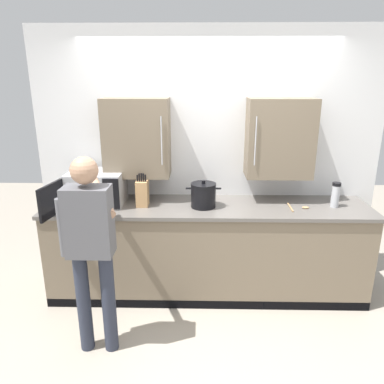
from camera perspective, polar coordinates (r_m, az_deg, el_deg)
The scene contains 9 objects.
ground_plane at distance 3.34m, azimuth 2.49°, elevation -22.32°, with size 9.53×9.53×0.00m, color #9E9384.
back_wall_tiled at distance 3.75m, azimuth 2.43°, elevation 5.78°, with size 3.48×0.44×2.62m.
counter_unit at distance 3.74m, azimuth 2.34°, elevation -8.97°, with size 3.14×0.68×0.95m.
microwave_oven at distance 3.68m, azimuth -15.11°, elevation 0.62°, with size 0.60×0.78×0.32m.
thermos_flask at distance 3.72m, azimuth 21.48°, elevation -0.40°, with size 0.08×0.08×0.24m.
wooden_spoon at distance 3.61m, azimuth 16.23°, elevation -2.31°, with size 0.18×0.22×0.02m.
knife_block at distance 3.54m, azimuth -7.75°, elevation -0.14°, with size 0.11×0.15×0.33m.
stock_pot at distance 3.47m, azimuth 1.78°, elevation -0.50°, with size 0.34×0.24×0.26m.
person_figure at distance 2.87m, azimuth -15.58°, elevation -7.27°, with size 0.44×0.63×1.61m.
Camera 1 is at (-0.08, -2.56, 2.14)m, focal length 34.19 mm.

